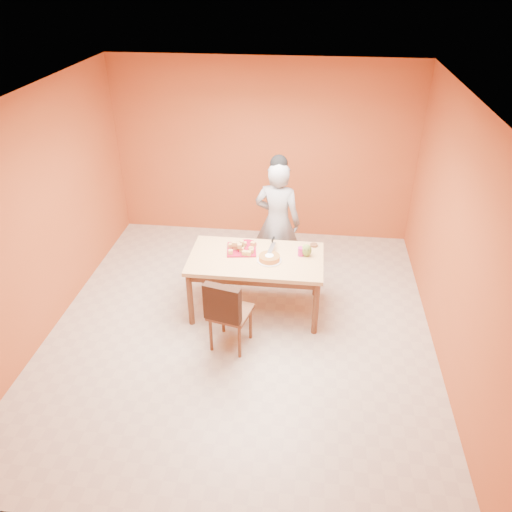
# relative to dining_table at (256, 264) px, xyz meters

# --- Properties ---
(floor) EXTENTS (5.00, 5.00, 0.00)m
(floor) POSITION_rel_dining_table_xyz_m (-0.13, -0.43, -0.67)
(floor) COLOR beige
(floor) RESTS_ON ground
(ceiling) EXTENTS (5.00, 5.00, 0.00)m
(ceiling) POSITION_rel_dining_table_xyz_m (-0.13, -0.43, 2.03)
(ceiling) COLOR silver
(ceiling) RESTS_ON wall_back
(wall_back) EXTENTS (4.50, 0.00, 4.50)m
(wall_back) POSITION_rel_dining_table_xyz_m (-0.13, 2.07, 0.68)
(wall_back) COLOR #BA572B
(wall_back) RESTS_ON floor
(wall_left) EXTENTS (0.00, 5.00, 5.00)m
(wall_left) POSITION_rel_dining_table_xyz_m (-2.38, -0.43, 0.68)
(wall_left) COLOR #BA572B
(wall_left) RESTS_ON floor
(wall_right) EXTENTS (0.00, 5.00, 5.00)m
(wall_right) POSITION_rel_dining_table_xyz_m (2.12, -0.43, 0.68)
(wall_right) COLOR #BA572B
(wall_right) RESTS_ON floor
(dining_table) EXTENTS (1.60, 0.90, 0.76)m
(dining_table) POSITION_rel_dining_table_xyz_m (0.00, 0.00, 0.00)
(dining_table) COLOR #DFB674
(dining_table) RESTS_ON floor
(dining_chair) EXTENTS (0.52, 0.58, 0.93)m
(dining_chair) POSITION_rel_dining_table_xyz_m (-0.20, -0.72, -0.18)
(dining_chair) COLOR brown
(dining_chair) RESTS_ON floor
(pastry_pile) EXTENTS (0.31, 0.31, 0.10)m
(pastry_pile) POSITION_rel_dining_table_xyz_m (-0.19, 0.14, 0.17)
(pastry_pile) COLOR tan
(pastry_pile) RESTS_ON pastry_platter
(person) EXTENTS (0.68, 0.51, 1.68)m
(person) POSITION_rel_dining_table_xyz_m (0.19, 0.78, 0.18)
(person) COLOR gray
(person) RESTS_ON floor
(pastry_platter) EXTENTS (0.39, 0.39, 0.02)m
(pastry_platter) POSITION_rel_dining_table_xyz_m (-0.19, 0.14, 0.10)
(pastry_platter) COLOR maroon
(pastry_platter) RESTS_ON dining_table
(red_dinner_plate) EXTENTS (0.29, 0.29, 0.01)m
(red_dinner_plate) POSITION_rel_dining_table_xyz_m (-0.15, 0.28, 0.10)
(red_dinner_plate) COLOR maroon
(red_dinner_plate) RESTS_ON dining_table
(white_cake_plate) EXTENTS (0.37, 0.37, 0.01)m
(white_cake_plate) POSITION_rel_dining_table_xyz_m (0.16, -0.06, 0.10)
(white_cake_plate) COLOR white
(white_cake_plate) RESTS_ON dining_table
(sponge_cake) EXTENTS (0.30, 0.30, 0.06)m
(sponge_cake) POSITION_rel_dining_table_xyz_m (0.16, -0.06, 0.13)
(sponge_cake) COLOR orange
(sponge_cake) RESTS_ON white_cake_plate
(cake_server) EXTENTS (0.09, 0.28, 0.01)m
(cake_server) POSITION_rel_dining_table_xyz_m (0.17, 0.12, 0.17)
(cake_server) COLOR silver
(cake_server) RESTS_ON sponge_cake
(egg_ornament) EXTENTS (0.15, 0.13, 0.16)m
(egg_ornament) POSITION_rel_dining_table_xyz_m (0.59, 0.10, 0.17)
(egg_ornament) COLOR olive
(egg_ornament) RESTS_ON dining_table
(magenta_glass) EXTENTS (0.08, 0.08, 0.11)m
(magenta_glass) POSITION_rel_dining_table_xyz_m (0.53, 0.10, 0.15)
(magenta_glass) COLOR #BC1C73
(magenta_glass) RESTS_ON dining_table
(checker_tin) EXTENTS (0.10, 0.10, 0.03)m
(checker_tin) POSITION_rel_dining_table_xyz_m (0.68, 0.35, 0.11)
(checker_tin) COLOR #371A0F
(checker_tin) RESTS_ON dining_table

